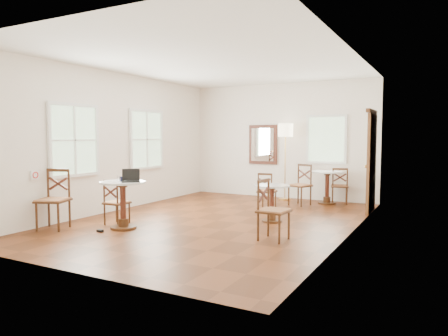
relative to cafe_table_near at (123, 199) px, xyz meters
The scene contains 17 objects.
ground 1.85m from the cafe_table_near, 51.26° to the left, with size 7.00×7.00×0.00m, color #5C290F.
room_shell 2.39m from the cafe_table_near, 57.63° to the left, with size 5.02×7.02×3.01m.
cafe_table_near is the anchor object (origin of this frame).
cafe_table_mid 2.75m from the cafe_table_near, 40.56° to the left, with size 0.67×0.67×0.71m.
cafe_table_back 5.04m from the cafe_table_near, 60.58° to the left, with size 0.75×0.75×0.79m.
chair_near_a 0.41m from the cafe_table_near, 150.16° to the left, with size 0.39×0.39×0.83m.
chair_near_b 1.21m from the cafe_table_near, 151.82° to the right, with size 0.63×0.63×1.05m.
chair_mid_a 3.37m from the cafe_table_near, 64.14° to the left, with size 0.40×0.40×0.82m.
chair_mid_b 2.65m from the cafe_table_near, 10.66° to the left, with size 0.47×0.47×0.95m.
chair_back_a 5.33m from the cafe_table_near, 59.17° to the left, with size 0.49×0.49×0.87m.
chair_back_b 4.39m from the cafe_table_near, 63.42° to the left, with size 0.57×0.57×0.97m.
floor_lamp 4.87m from the cafe_table_near, 73.35° to the left, with size 0.38×0.38×1.95m.
laptop 0.41m from the cafe_table_near, 13.01° to the left, with size 0.39×0.39×0.22m.
mouse 0.35m from the cafe_table_near, ahead, with size 0.11×0.07×0.04m, color black.
navy_mug 0.36m from the cafe_table_near, 169.99° to the right, with size 0.10×0.07×0.08m.
water_glass 0.38m from the cafe_table_near, 106.57° to the right, with size 0.06×0.06×0.10m, color white.
power_adapter 0.66m from the cafe_table_near, 113.68° to the right, with size 0.11×0.06×0.04m, color black.
Camera 1 is at (3.88, -6.96, 1.63)m, focal length 33.57 mm.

